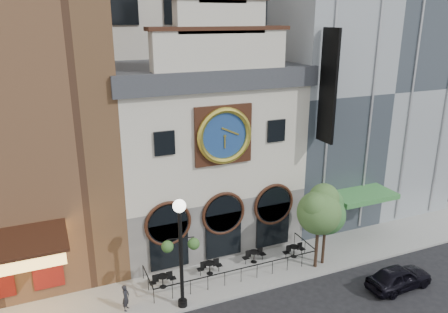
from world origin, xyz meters
TOP-DOWN VIEW (x-y plane):
  - ground at (0.00, 0.00)m, footprint 120.00×120.00m
  - sidewalk at (0.00, 2.50)m, footprint 44.00×5.00m
  - clock_building at (0.00, 7.82)m, footprint 12.60×8.78m
  - retail_building at (12.99, 9.99)m, footprint 14.00×14.40m
  - cafe_railing at (0.00, 2.50)m, footprint 10.60×2.60m
  - bistro_0 at (-4.45, 2.48)m, footprint 1.58×0.68m
  - bistro_1 at (-1.41, 2.72)m, footprint 1.58×0.68m
  - bistro_2 at (1.69, 2.85)m, footprint 1.58×0.68m
  - bistro_3 at (4.41, 2.41)m, footprint 1.58×0.68m
  - car_right at (8.36, -2.75)m, footprint 4.18×1.83m
  - pedestrian at (-6.80, 1.27)m, footprint 0.60×0.66m
  - lamppost at (-3.91, 0.40)m, footprint 2.00×0.90m
  - tree_left at (5.08, 0.91)m, footprint 2.81×2.70m
  - tree_right at (5.75, 1.10)m, footprint 2.53×2.44m

SIDE VIEW (x-z plane):
  - ground at x=0.00m, z-range 0.00..0.00m
  - sidewalk at x=0.00m, z-range 0.00..0.15m
  - cafe_railing at x=0.00m, z-range 0.15..1.05m
  - bistro_0 at x=-4.45m, z-range 0.16..1.06m
  - bistro_1 at x=-1.41m, z-range 0.16..1.06m
  - bistro_2 at x=1.69m, z-range 0.16..1.06m
  - bistro_3 at x=4.41m, z-range 0.16..1.06m
  - car_right at x=8.36m, z-range 0.00..1.40m
  - pedestrian at x=-6.80m, z-range 0.15..1.66m
  - tree_right at x=5.75m, z-range 1.29..6.16m
  - lamppost at x=-3.91m, z-range 0.90..7.21m
  - tree_left at x=5.08m, z-range 1.41..6.82m
  - clock_building at x=0.00m, z-range -2.64..16.01m
  - retail_building at x=12.99m, z-range 0.14..20.14m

